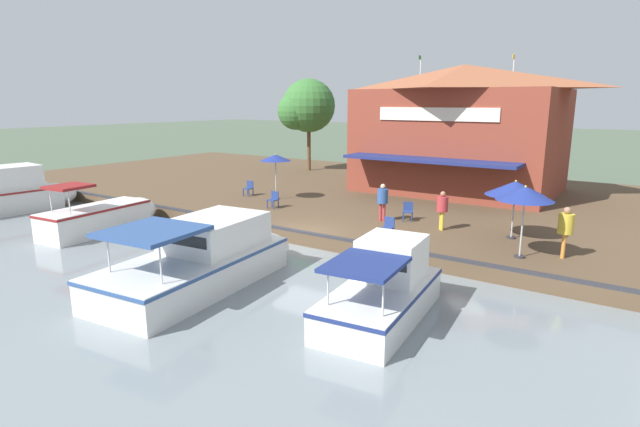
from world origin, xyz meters
TOP-DOWN VIEW (x-y plane):
  - ground_plane at (0.00, 0.00)m, footprint 220.00×220.00m
  - quay_deck at (-11.00, 0.00)m, footprint 22.00×56.00m
  - quay_edge_fender at (-0.10, 0.00)m, footprint 0.20×50.40m
  - waterfront_restaurant at (-13.87, 1.82)m, footprint 10.10×11.63m
  - patio_umbrella_by_entrance at (-4.16, 7.42)m, footprint 2.27×2.27m
  - patio_umbrella_mid_patio_left at (-5.23, -5.50)m, footprint 1.71×1.71m
  - patio_umbrella_mid_patio_right at (-1.73, 8.30)m, footprint 1.92×1.92m
  - cafe_chair_facing_river at (-4.63, 2.73)m, footprint 0.57×0.57m
  - cafe_chair_beside_entrance at (-1.38, 3.35)m, footprint 0.47×0.47m
  - cafe_chair_far_corner_seat at (-5.17, -7.48)m, footprint 0.47×0.47m
  - cafe_chair_back_row_seat at (-3.33, -4.12)m, footprint 0.47×0.47m
  - person_near_entrance at (-3.86, 4.63)m, footprint 0.47×0.47m
  - person_mid_patio at (-3.90, 1.80)m, footprint 0.48×0.48m
  - person_at_quay_edge at (-2.54, 9.54)m, footprint 0.51×0.51m
  - motorboat_fourth_along at (3.94, 6.04)m, footprint 5.79×2.63m
  - motorboat_far_downstream at (3.78, -16.90)m, footprint 8.08×3.22m
  - motorboat_outer_channel at (4.96, -0.03)m, footprint 8.05×3.65m
  - motorboat_distant_upstream at (3.03, -8.92)m, footprint 5.85×2.31m
  - tree_behind_restaurant at (-15.83, -11.13)m, footprint 4.29×4.08m

SIDE VIEW (x-z plane):
  - ground_plane at x=0.00m, z-range 0.00..0.00m
  - quay_deck at x=-11.00m, z-range 0.00..0.60m
  - quay_edge_fender at x=-0.10m, z-range 0.60..0.70m
  - motorboat_distant_upstream at x=3.03m, z-range -0.42..1.93m
  - motorboat_fourth_along at x=3.94m, z-range -0.25..1.87m
  - motorboat_outer_channel at x=4.96m, z-range -0.26..2.02m
  - motorboat_far_downstream at x=3.78m, z-range -0.26..2.21m
  - cafe_chair_facing_river at x=-4.63m, z-range 0.65..1.50m
  - cafe_chair_beside_entrance at x=-1.38m, z-range 0.65..1.50m
  - cafe_chair_far_corner_seat at x=-5.17m, z-range 0.65..1.50m
  - cafe_chair_back_row_seat at x=-3.33m, z-range 0.65..1.50m
  - person_near_entrance at x=-3.86m, z-range 0.81..2.47m
  - person_mid_patio at x=-3.90m, z-range 0.82..2.53m
  - person_at_quay_edge at x=-2.54m, z-range 0.84..2.65m
  - patio_umbrella_by_entrance at x=-4.16m, z-range 1.45..3.80m
  - patio_umbrella_mid_patio_right at x=-1.73m, z-range 1.59..4.14m
  - patio_umbrella_mid_patio_left at x=-5.23m, z-range 1.64..4.17m
  - waterfront_restaurant at x=-13.87m, z-range 0.32..8.43m
  - tree_behind_restaurant at x=-15.83m, z-range 1.97..9.03m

